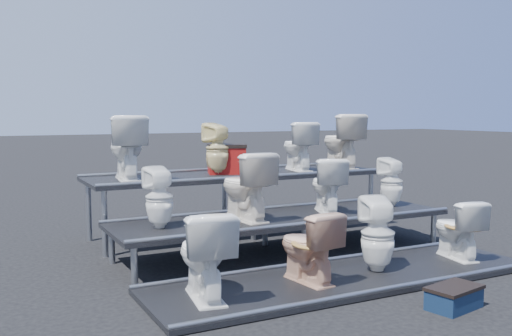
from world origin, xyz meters
name	(u,v)px	position (x,y,z in m)	size (l,w,h in m)	color
ground	(284,253)	(0.00, 0.00, 0.00)	(80.00, 80.00, 0.00)	black
tier_front	(347,278)	(0.00, -1.30, 0.03)	(4.20, 1.20, 0.06)	black
tier_mid	(284,235)	(0.00, 0.00, 0.23)	(4.20, 1.20, 0.46)	black
tier_back	(238,204)	(0.00, 1.30, 0.43)	(4.20, 1.20, 0.86)	black
toilet_0	(204,254)	(-1.57, -1.30, 0.46)	(0.45, 0.79, 0.80)	white
toilet_1	(308,246)	(-0.48, -1.30, 0.42)	(0.40, 0.70, 0.71)	tan
toilet_2	(378,234)	(0.39, -1.30, 0.45)	(0.35, 0.36, 0.78)	white
toilet_3	(457,229)	(1.53, -1.30, 0.40)	(0.38, 0.67, 0.68)	white
toilet_4	(159,198)	(-1.56, 0.00, 0.80)	(0.30, 0.31, 0.67)	white
toilet_5	(245,186)	(-0.52, 0.00, 0.86)	(0.45, 0.79, 0.80)	silver
toilet_6	(327,185)	(0.63, 0.00, 0.81)	(0.39, 0.68, 0.70)	white
toilet_7	(392,182)	(1.67, 0.00, 0.79)	(0.29, 0.30, 0.66)	white
toilet_8	(127,148)	(-1.57, 1.30, 1.27)	(0.46, 0.81, 0.82)	white
toilet_9	(218,149)	(-0.31, 1.30, 1.22)	(0.32, 0.33, 0.72)	beige
toilet_10	(298,146)	(0.99, 1.30, 1.22)	(0.40, 0.71, 0.72)	white
toilet_11	(341,141)	(1.77, 1.30, 1.28)	(0.47, 0.82, 0.83)	silver
red_crate	(226,161)	(-0.14, 1.39, 1.04)	(0.51, 0.41, 0.37)	maroon
step_stool	(454,299)	(0.34, -2.40, 0.09)	(0.48, 0.29, 0.17)	#0F1E36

